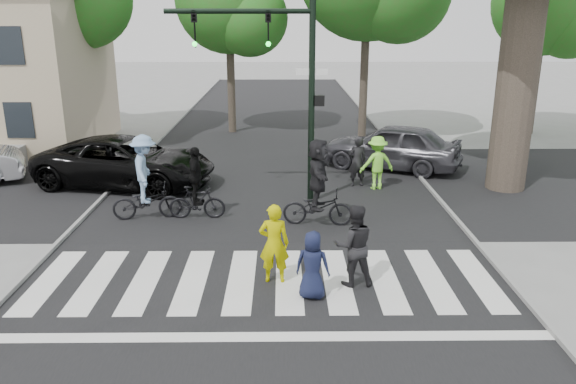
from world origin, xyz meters
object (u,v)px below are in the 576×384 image
traffic_signal (281,68)px  cyclist_right (318,187)px  pedestrian_child (313,265)px  car_suv (126,162)px  pedestrian_woman (274,244)px  car_grey (392,146)px  pedestrian_adult (354,245)px  cyclist_mid (196,190)px  cyclist_left (146,183)px

traffic_signal → cyclist_right: (0.94, -1.94, -2.87)m
pedestrian_child → cyclist_right: 4.05m
traffic_signal → car_suv: traffic_signal is taller
pedestrian_woman → car_grey: (4.11, 9.03, -0.02)m
pedestrian_child → pedestrian_adult: 1.05m
traffic_signal → cyclist_mid: bearing=-148.4°
traffic_signal → cyclist_right: 3.59m
pedestrian_child → pedestrian_adult: bearing=-134.2°
cyclist_mid → car_suv: bearing=130.9°
traffic_signal → car_suv: bearing=160.9°
pedestrian_woman → car_suv: (-4.87, 7.00, -0.05)m
pedestrian_child → cyclist_left: 6.22m
cyclist_mid → cyclist_right: cyclist_right is taller
pedestrian_adult → cyclist_left: cyclist_left is taller
car_grey → car_suv: bearing=-52.5°
cyclist_mid → cyclist_right: size_ratio=0.86×
pedestrian_child → cyclist_right: (0.35, 4.02, 0.35)m
pedestrian_adult → cyclist_right: size_ratio=0.74×
pedestrian_child → cyclist_left: size_ratio=0.59×
pedestrian_woman → cyclist_mid: 4.40m
cyclist_mid → car_suv: cyclist_mid is taller
pedestrian_child → car_suv: (-5.62, 7.70, 0.10)m
traffic_signal → car_suv: (-5.03, 1.74, -3.11)m
pedestrian_woman → cyclist_left: 5.19m
cyclist_left → car_suv: size_ratio=0.41×
pedestrian_adult → car_grey: pedestrian_adult is taller
pedestrian_woman → cyclist_mid: (-2.14, 3.84, -0.03)m
cyclist_right → car_suv: (-5.97, 3.68, -0.24)m
pedestrian_woman → cyclist_left: (-3.49, 3.84, 0.16)m
cyclist_mid → car_grey: 8.12m
cyclist_mid → pedestrian_child: bearing=-57.5°
pedestrian_woman → cyclist_left: bearing=-45.9°
pedestrian_adult → cyclist_mid: bearing=-51.5°
cyclist_right → pedestrian_woman: bearing=-108.3°
cyclist_left → cyclist_mid: cyclist_left is taller
car_suv → traffic_signal: bearing=-96.8°
pedestrian_woman → pedestrian_adult: pedestrian_adult is taller
cyclist_mid → car_grey: bearing=39.7°
traffic_signal → cyclist_mid: (-2.30, -1.42, -3.09)m
cyclist_left → cyclist_right: (4.59, -0.52, 0.03)m
cyclist_right → car_suv: bearing=148.4°
car_suv → pedestrian_adult: bearing=-125.4°
cyclist_left → cyclist_mid: 1.36m
traffic_signal → pedestrian_child: (0.59, -5.96, -3.21)m
cyclist_left → car_grey: (7.60, 5.19, -0.18)m
pedestrian_woman → pedestrian_child: size_ratio=1.23×
pedestrian_woman → pedestrian_adult: (1.61, -0.14, 0.01)m
pedestrian_woman → cyclist_right: cyclist_right is taller
cyclist_mid → pedestrian_adult: bearing=-46.7°
cyclist_left → cyclist_mid: bearing=0.2°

